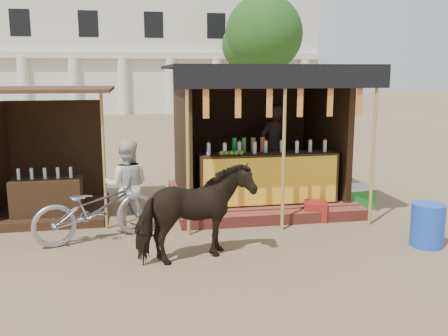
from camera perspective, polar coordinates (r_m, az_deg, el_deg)
ground at (r=7.00m, az=2.38°, el=-11.35°), size 120.00×120.00×0.00m
main_stall at (r=10.12m, az=3.94°, el=1.65°), size 3.60×3.61×2.78m
secondary_stall at (r=9.88m, az=-20.19°, el=-0.28°), size 2.40×2.40×2.38m
cow at (r=7.04m, az=-3.35°, el=-5.23°), size 1.80×1.22×1.39m
motorbike at (r=8.19m, az=-14.39°, el=-4.48°), size 2.12×1.35×1.05m
bystander at (r=8.53m, az=-11.01°, el=-2.00°), size 0.80×0.65×1.55m
blue_barrel at (r=8.34m, az=22.23°, el=-6.06°), size 0.54×0.54×0.67m
red_crate at (r=9.25m, az=10.41°, el=-4.85°), size 0.52×0.52×0.34m
cooler at (r=10.17m, az=14.82°, el=-3.22°), size 0.71×0.54×0.46m
background_building at (r=36.29m, az=-11.44°, el=12.77°), size 26.00×7.45×8.18m
tree at (r=29.44m, az=4.14°, el=14.71°), size 4.50×4.40×7.00m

